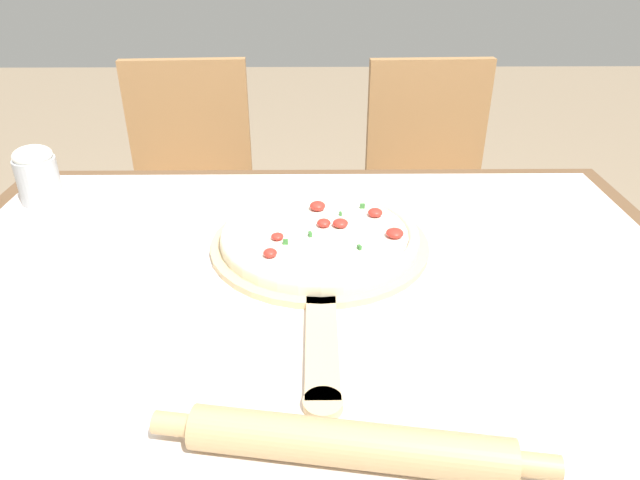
{
  "coord_description": "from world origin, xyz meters",
  "views": [
    {
      "loc": [
        0.01,
        -0.79,
        1.25
      ],
      "look_at": [
        0.02,
        0.08,
        0.77
      ],
      "focal_mm": 32.0,
      "sensor_mm": 36.0,
      "label": 1
    }
  ],
  "objects_px": {
    "chair_left": "(191,186)",
    "flour_cup": "(37,174)",
    "rolling_pin": "(349,444)",
    "chair_right": "(428,185)",
    "pizza_peel": "(320,250)",
    "pizza": "(320,234)"
  },
  "relations": [
    {
      "from": "pizza_peel",
      "to": "rolling_pin",
      "type": "height_order",
      "value": "rolling_pin"
    },
    {
      "from": "chair_left",
      "to": "flour_cup",
      "type": "bearing_deg",
      "value": -111.03
    },
    {
      "from": "pizza",
      "to": "chair_left",
      "type": "distance_m",
      "value": 0.9
    },
    {
      "from": "chair_left",
      "to": "flour_cup",
      "type": "distance_m",
      "value": 0.66
    },
    {
      "from": "chair_left",
      "to": "chair_right",
      "type": "relative_size",
      "value": 1.0
    },
    {
      "from": "rolling_pin",
      "to": "flour_cup",
      "type": "xyz_separation_m",
      "value": [
        -0.61,
        0.67,
        0.04
      ]
    },
    {
      "from": "chair_left",
      "to": "pizza_peel",
      "type": "bearing_deg",
      "value": -66.63
    },
    {
      "from": "chair_left",
      "to": "pizza",
      "type": "bearing_deg",
      "value": -65.91
    },
    {
      "from": "rolling_pin",
      "to": "chair_right",
      "type": "bearing_deg",
      "value": 75.27
    },
    {
      "from": "pizza",
      "to": "flour_cup",
      "type": "xyz_separation_m",
      "value": [
        -0.58,
        0.2,
        0.04
      ]
    },
    {
      "from": "chair_right",
      "to": "pizza_peel",
      "type": "bearing_deg",
      "value": -116.25
    },
    {
      "from": "flour_cup",
      "to": "pizza_peel",
      "type": "bearing_deg",
      "value": -20.88
    },
    {
      "from": "pizza_peel",
      "to": "pizza",
      "type": "relative_size",
      "value": 1.73
    },
    {
      "from": "chair_right",
      "to": "flour_cup",
      "type": "height_order",
      "value": "chair_right"
    },
    {
      "from": "chair_right",
      "to": "rolling_pin",
      "type": "bearing_deg",
      "value": -106.99
    },
    {
      "from": "chair_left",
      "to": "flour_cup",
      "type": "relative_size",
      "value": 7.35
    },
    {
      "from": "rolling_pin",
      "to": "chair_right",
      "type": "relative_size",
      "value": 0.49
    },
    {
      "from": "pizza_peel",
      "to": "chair_left",
      "type": "height_order",
      "value": "chair_left"
    },
    {
      "from": "pizza",
      "to": "flour_cup",
      "type": "bearing_deg",
      "value": 161.15
    },
    {
      "from": "pizza_peel",
      "to": "rolling_pin",
      "type": "bearing_deg",
      "value": -86.62
    },
    {
      "from": "pizza",
      "to": "rolling_pin",
      "type": "distance_m",
      "value": 0.47
    },
    {
      "from": "chair_right",
      "to": "flour_cup",
      "type": "xyz_separation_m",
      "value": [
        -0.93,
        -0.57,
        0.28
      ]
    }
  ]
}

